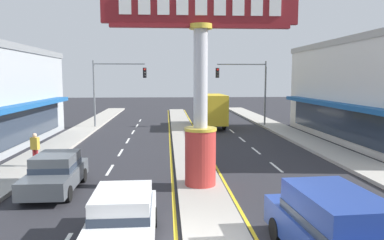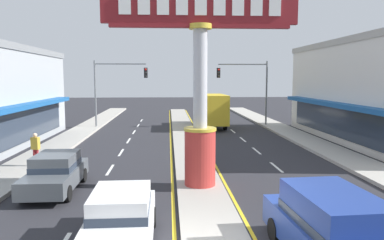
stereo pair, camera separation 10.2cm
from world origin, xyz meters
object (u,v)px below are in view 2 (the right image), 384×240
(district_sign, at_px, (200,85))
(traffic_light_right_side, at_px, (248,82))
(suv_near_left_lane, at_px, (331,228))
(traffic_light_left_side, at_px, (115,82))
(box_truck_far_right_lane, at_px, (211,110))
(pedestrian_near_kerb, at_px, (36,147))
(sedan_near_right_lane, at_px, (56,172))
(sedan_mid_left_lane, at_px, (121,219))

(district_sign, bearing_deg, traffic_light_right_side, 72.31)
(suv_near_left_lane, bearing_deg, traffic_light_left_side, 108.81)
(traffic_light_left_side, xyz_separation_m, box_truck_far_right_lane, (8.89, -0.16, -2.55))
(pedestrian_near_kerb, bearing_deg, sedan_near_right_lane, -60.89)
(traffic_light_right_side, relative_size, pedestrian_near_kerb, 3.68)
(sedan_near_right_lane, relative_size, box_truck_far_right_lane, 0.62)
(traffic_light_right_side, xyz_separation_m, pedestrian_near_kerb, (-14.23, -15.79, -3.11))
(traffic_light_left_side, bearing_deg, box_truck_far_right_lane, -1.03)
(sedan_near_right_lane, bearing_deg, suv_near_left_lane, -38.01)
(district_sign, relative_size, sedan_mid_left_lane, 1.90)
(traffic_light_right_side, height_order, suv_near_left_lane, traffic_light_right_side)
(district_sign, xyz_separation_m, traffic_light_right_side, (6.21, 19.48, -0.08))
(traffic_light_left_side, xyz_separation_m, sedan_near_right_lane, (0.28, -19.27, -3.46))
(box_truck_far_right_lane, relative_size, pedestrian_near_kerb, 4.13)
(box_truck_far_right_lane, distance_m, suv_near_left_lane, 25.82)
(pedestrian_near_kerb, bearing_deg, district_sign, -24.73)
(suv_near_left_lane, bearing_deg, box_truck_far_right_lane, 89.90)
(district_sign, relative_size, box_truck_far_right_lane, 1.18)
(traffic_light_right_side, relative_size, sedan_near_right_lane, 1.44)
(district_sign, relative_size, sedan_near_right_lane, 1.90)
(box_truck_far_right_lane, bearing_deg, pedestrian_near_kerb, -124.86)
(traffic_light_left_side, xyz_separation_m, pedestrian_near_kerb, (-1.81, -15.52, -3.11))
(traffic_light_left_side, relative_size, sedan_mid_left_lane, 1.43)
(pedestrian_near_kerb, bearing_deg, traffic_light_left_side, 83.36)
(traffic_light_right_side, relative_size, sedan_mid_left_lane, 1.43)
(suv_near_left_lane, distance_m, pedestrian_near_kerb, 14.92)
(district_sign, bearing_deg, sedan_mid_left_lane, -116.27)
(traffic_light_right_side, relative_size, suv_near_left_lane, 1.32)
(suv_near_left_lane, distance_m, sedan_mid_left_lane, 5.46)
(district_sign, bearing_deg, traffic_light_left_side, 107.92)
(traffic_light_left_side, relative_size, sedan_near_right_lane, 1.44)
(district_sign, xyz_separation_m, sedan_near_right_lane, (-5.93, -0.06, -3.53))
(district_sign, relative_size, suv_near_left_lane, 1.75)
(suv_near_left_lane, xyz_separation_m, pedestrian_near_kerb, (-10.65, 10.45, 0.15))
(traffic_light_left_side, bearing_deg, district_sign, -72.08)
(traffic_light_right_side, xyz_separation_m, sedan_mid_left_lane, (-8.84, -24.81, -3.46))
(district_sign, bearing_deg, box_truck_far_right_lane, 82.00)
(traffic_light_left_side, height_order, sedan_mid_left_lane, traffic_light_left_side)
(traffic_light_left_side, bearing_deg, suv_near_left_lane, -71.19)
(suv_near_left_lane, height_order, sedan_mid_left_lane, suv_near_left_lane)
(box_truck_far_right_lane, bearing_deg, traffic_light_left_side, 178.97)
(traffic_light_left_side, relative_size, suv_near_left_lane, 1.32)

